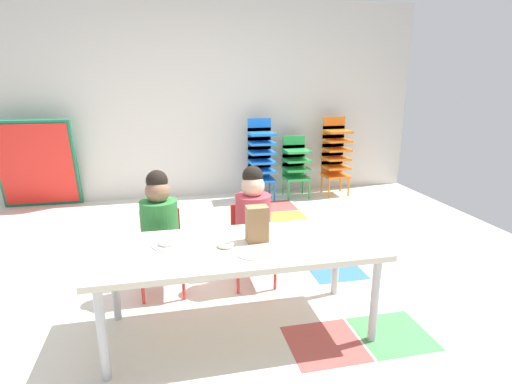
{
  "coord_description": "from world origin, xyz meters",
  "views": [
    {
      "loc": [
        -0.4,
        -2.86,
        1.52
      ],
      "look_at": [
        0.14,
        -0.39,
        0.82
      ],
      "focal_mm": 28.52,
      "sensor_mm": 36.0,
      "label": 1
    }
  ],
  "objects_px": {
    "paper_bag_brown": "(257,224)",
    "seated_child_near_camera": "(160,222)",
    "seated_child_middle_seat": "(253,215)",
    "kid_chair_green_stack": "(296,163)",
    "donut_powdered_loose": "(225,245)",
    "craft_table": "(238,253)",
    "paper_plate_center_table": "(253,253)",
    "donut_powdered_on_plate": "(167,242)",
    "folded_activity_table": "(37,165)",
    "kid_chair_blue_stack": "(261,155)",
    "kid_chair_orange_stack": "(335,152)",
    "paper_plate_near_edge": "(167,245)"
  },
  "relations": [
    {
      "from": "donut_powdered_loose",
      "to": "craft_table",
      "type": "bearing_deg",
      "value": 5.74
    },
    {
      "from": "paper_plate_near_edge",
      "to": "donut_powdered_loose",
      "type": "height_order",
      "value": "donut_powdered_loose"
    },
    {
      "from": "folded_activity_table",
      "to": "paper_bag_brown",
      "type": "height_order",
      "value": "folded_activity_table"
    },
    {
      "from": "seated_child_middle_seat",
      "to": "donut_powdered_on_plate",
      "type": "xyz_separation_m",
      "value": [
        -0.62,
        -0.49,
        0.04
      ]
    },
    {
      "from": "seated_child_near_camera",
      "to": "paper_plate_near_edge",
      "type": "xyz_separation_m",
      "value": [
        0.05,
        -0.49,
        0.02
      ]
    },
    {
      "from": "paper_plate_near_edge",
      "to": "kid_chair_blue_stack",
      "type": "bearing_deg",
      "value": 66.15
    },
    {
      "from": "paper_bag_brown",
      "to": "paper_plate_center_table",
      "type": "distance_m",
      "value": 0.23
    },
    {
      "from": "kid_chair_blue_stack",
      "to": "paper_plate_center_table",
      "type": "height_order",
      "value": "kid_chair_blue_stack"
    },
    {
      "from": "seated_child_middle_seat",
      "to": "donut_powdered_loose",
      "type": "relative_size",
      "value": 9.19
    },
    {
      "from": "seated_child_middle_seat",
      "to": "paper_plate_center_table",
      "type": "distance_m",
      "value": 0.74
    },
    {
      "from": "paper_bag_brown",
      "to": "paper_plate_center_table",
      "type": "xyz_separation_m",
      "value": [
        -0.07,
        -0.19,
        -0.11
      ]
    },
    {
      "from": "seated_child_middle_seat",
      "to": "donut_powdered_on_plate",
      "type": "relative_size",
      "value": 9.14
    },
    {
      "from": "kid_chair_blue_stack",
      "to": "donut_powdered_loose",
      "type": "relative_size",
      "value": 10.42
    },
    {
      "from": "paper_plate_center_table",
      "to": "donut_powdered_loose",
      "type": "bearing_deg",
      "value": 134.1
    },
    {
      "from": "donut_powdered_on_plate",
      "to": "paper_bag_brown",
      "type": "bearing_deg",
      "value": -4.38
    },
    {
      "from": "paper_bag_brown",
      "to": "seated_child_near_camera",
      "type": "bearing_deg",
      "value": 137.76
    },
    {
      "from": "paper_bag_brown",
      "to": "donut_powdered_loose",
      "type": "xyz_separation_m",
      "value": [
        -0.2,
        -0.05,
        -0.1
      ]
    },
    {
      "from": "kid_chair_green_stack",
      "to": "paper_plate_center_table",
      "type": "height_order",
      "value": "kid_chair_green_stack"
    },
    {
      "from": "donut_powdered_on_plate",
      "to": "seated_child_near_camera",
      "type": "bearing_deg",
      "value": 95.58
    },
    {
      "from": "donut_powdered_on_plate",
      "to": "kid_chair_orange_stack",
      "type": "bearing_deg",
      "value": 50.76
    },
    {
      "from": "kid_chair_blue_stack",
      "to": "donut_powdered_on_plate",
      "type": "relative_size",
      "value": 10.37
    },
    {
      "from": "seated_child_middle_seat",
      "to": "kid_chair_green_stack",
      "type": "height_order",
      "value": "seated_child_middle_seat"
    },
    {
      "from": "paper_bag_brown",
      "to": "donut_powdered_loose",
      "type": "bearing_deg",
      "value": -166.3
    },
    {
      "from": "craft_table",
      "to": "paper_bag_brown",
      "type": "distance_m",
      "value": 0.21
    },
    {
      "from": "folded_activity_table",
      "to": "kid_chair_green_stack",
      "type": "bearing_deg",
      "value": -3.08
    },
    {
      "from": "kid_chair_green_stack",
      "to": "donut_powdered_on_plate",
      "type": "distance_m",
      "value": 3.23
    },
    {
      "from": "kid_chair_blue_stack",
      "to": "paper_bag_brown",
      "type": "height_order",
      "value": "kid_chair_blue_stack"
    },
    {
      "from": "paper_plate_near_edge",
      "to": "kid_chair_green_stack",
      "type": "bearing_deg",
      "value": 58.46
    },
    {
      "from": "paper_plate_near_edge",
      "to": "donut_powdered_on_plate",
      "type": "height_order",
      "value": "donut_powdered_on_plate"
    },
    {
      "from": "kid_chair_green_stack",
      "to": "donut_powdered_loose",
      "type": "bearing_deg",
      "value": -115.46
    },
    {
      "from": "paper_plate_near_edge",
      "to": "seated_child_near_camera",
      "type": "bearing_deg",
      "value": 95.58
    },
    {
      "from": "folded_activity_table",
      "to": "craft_table",
      "type": "bearing_deg",
      "value": -57.52
    },
    {
      "from": "craft_table",
      "to": "kid_chair_green_stack",
      "type": "height_order",
      "value": "kid_chair_green_stack"
    },
    {
      "from": "kid_chair_blue_stack",
      "to": "kid_chair_orange_stack",
      "type": "distance_m",
      "value": 1.03
    },
    {
      "from": "kid_chair_orange_stack",
      "to": "paper_bag_brown",
      "type": "distance_m",
      "value": 3.28
    },
    {
      "from": "craft_table",
      "to": "seated_child_middle_seat",
      "type": "relative_size",
      "value": 1.83
    },
    {
      "from": "seated_child_near_camera",
      "to": "paper_bag_brown",
      "type": "height_order",
      "value": "seated_child_near_camera"
    },
    {
      "from": "seated_child_middle_seat",
      "to": "paper_bag_brown",
      "type": "xyz_separation_m",
      "value": [
        -0.09,
        -0.53,
        0.13
      ]
    },
    {
      "from": "kid_chair_green_stack",
      "to": "paper_plate_center_table",
      "type": "relative_size",
      "value": 4.44
    },
    {
      "from": "craft_table",
      "to": "donut_powdered_loose",
      "type": "relative_size",
      "value": 16.85
    },
    {
      "from": "seated_child_middle_seat",
      "to": "kid_chair_green_stack",
      "type": "xyz_separation_m",
      "value": [
        1.06,
        2.26,
        -0.1
      ]
    },
    {
      "from": "craft_table",
      "to": "kid_chair_orange_stack",
      "type": "xyz_separation_m",
      "value": [
        1.83,
        2.83,
        0.06
      ]
    },
    {
      "from": "seated_child_near_camera",
      "to": "paper_plate_near_edge",
      "type": "height_order",
      "value": "seated_child_near_camera"
    },
    {
      "from": "seated_child_near_camera",
      "to": "kid_chair_green_stack",
      "type": "bearing_deg",
      "value": 52.46
    },
    {
      "from": "kid_chair_orange_stack",
      "to": "paper_bag_brown",
      "type": "height_order",
      "value": "kid_chair_orange_stack"
    },
    {
      "from": "kid_chair_orange_stack",
      "to": "paper_plate_center_table",
      "type": "bearing_deg",
      "value": -120.81
    },
    {
      "from": "seated_child_near_camera",
      "to": "paper_bag_brown",
      "type": "bearing_deg",
      "value": -42.24
    },
    {
      "from": "paper_plate_center_table",
      "to": "donut_powdered_on_plate",
      "type": "distance_m",
      "value": 0.52
    },
    {
      "from": "seated_child_near_camera",
      "to": "kid_chair_blue_stack",
      "type": "relative_size",
      "value": 0.88
    },
    {
      "from": "seated_child_near_camera",
      "to": "seated_child_middle_seat",
      "type": "height_order",
      "value": "same"
    }
  ]
}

